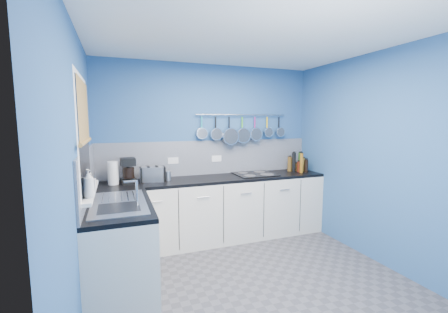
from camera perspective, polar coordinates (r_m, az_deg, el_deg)
floor at (r=3.39m, az=5.66°, el=-23.16°), size 3.20×3.00×0.02m
ceiling at (r=3.05m, az=6.27°, el=22.54°), size 3.20×3.00×0.02m
wall_back at (r=4.36m, az=-2.85°, el=1.15°), size 3.20×0.02×2.50m
wall_front at (r=1.77m, az=28.31°, el=-8.20°), size 3.20×0.02×2.50m
wall_left at (r=2.68m, az=-26.66°, el=-3.20°), size 0.02×3.00×2.50m
wall_right at (r=3.95m, az=27.40°, el=-0.22°), size 0.02×3.00×2.50m
backsplash_back at (r=4.35m, az=-2.76°, el=-0.18°), size 3.20×0.02×0.50m
backsplash_left at (r=3.29m, az=-25.06°, el=-3.15°), size 0.02×1.80×0.50m
cabinet_run_back at (r=4.24m, az=-1.50°, el=-10.35°), size 3.20×0.60×0.86m
worktop_back at (r=4.13m, az=-1.52°, el=-4.37°), size 3.20×0.60×0.04m
cabinet_run_left at (r=3.19m, az=-19.43°, el=-16.71°), size 0.60×1.20×0.86m
worktop_left at (r=3.04m, az=-19.77°, el=-8.90°), size 0.60×1.20×0.04m
window_frame at (r=2.95m, az=-25.67°, el=3.57°), size 0.01×1.00×1.10m
window_glass at (r=2.95m, az=-25.57°, el=3.57°), size 0.01×0.90×1.00m
bamboo_blind at (r=2.94m, az=-25.65°, el=7.95°), size 0.01×0.90×0.55m
window_sill at (r=3.01m, az=-24.68°, el=-6.23°), size 0.10×0.98×0.03m
sink_unit at (r=3.03m, az=-19.79°, el=-8.46°), size 0.50×0.95×0.01m
mixer_tap at (r=2.83m, az=-16.60°, el=-6.79°), size 0.12×0.08×0.26m
socket_left at (r=4.21m, az=-9.86°, el=-0.79°), size 0.15×0.01×0.09m
socket_right at (r=4.37m, az=-1.46°, el=-0.41°), size 0.15×0.01×0.09m
pot_rail at (r=4.46m, az=3.54°, el=8.09°), size 1.45×0.02×0.02m
soap_bottle_a at (r=2.69m, az=-24.87°, el=-4.82°), size 0.12×0.12×0.24m
soap_bottle_b at (r=2.92m, az=-24.49°, el=-4.58°), size 0.08×0.08×0.17m
paper_towel at (r=3.90m, az=-20.78°, el=-3.02°), size 0.14×0.14×0.29m
coffee_maker at (r=3.91m, az=-18.12°, el=-2.64°), size 0.21×0.22×0.32m
toaster at (r=3.96m, az=-13.72°, el=-3.34°), size 0.33×0.24×0.19m
canister at (r=3.99m, az=-10.89°, el=-3.68°), size 0.09×0.09×0.12m
hob at (r=4.38m, az=6.02°, el=-3.41°), size 0.58×0.51×0.01m
pan_0 at (r=4.24m, az=-4.35°, el=5.79°), size 0.16×0.06×0.35m
pan_1 at (r=4.30m, az=-1.62°, el=5.67°), size 0.18×0.08×0.37m
pan_2 at (r=4.37m, az=1.02°, el=5.22°), size 0.25×0.11×0.44m
pan_3 at (r=4.45m, az=3.57°, el=5.34°), size 0.24×0.08×0.43m
pan_4 at (r=4.54m, az=6.03°, el=5.56°), size 0.20×0.09×0.39m
pan_5 at (r=4.64m, az=8.39°, el=5.88°), size 0.15×0.09×0.34m
pan_6 at (r=4.74m, az=10.64°, el=5.86°), size 0.15×0.09×0.34m
condiment_0 at (r=4.85m, az=14.63°, el=-0.95°), size 0.07×0.07×0.29m
condiment_1 at (r=4.82m, az=13.76°, el=-1.98°), size 0.06×0.06×0.12m
condiment_2 at (r=4.74m, az=12.65°, el=-1.42°), size 0.07×0.07×0.23m
condiment_3 at (r=4.80m, az=15.16°, el=-1.52°), size 0.06×0.06×0.21m
condiment_4 at (r=4.72m, az=14.40°, el=-1.91°), size 0.07×0.07×0.16m
condiment_5 at (r=4.69m, az=13.43°, el=-1.10°), size 0.06×0.06×0.30m
condiment_6 at (r=4.70m, az=15.67°, el=-1.77°), size 0.06×0.06×0.20m
condiment_7 at (r=4.63m, az=14.84°, el=-1.23°), size 0.05×0.05×0.30m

